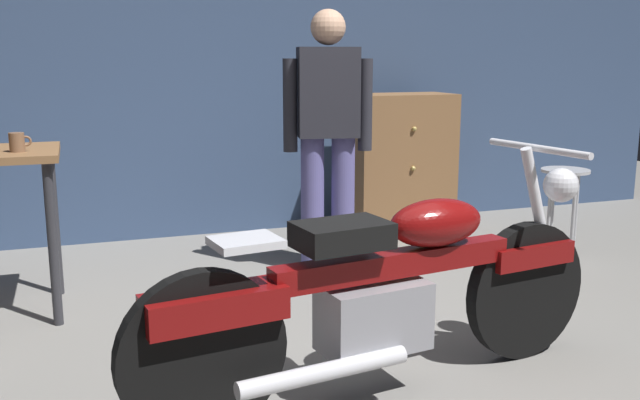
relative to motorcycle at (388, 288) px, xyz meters
The scene contains 7 objects.
ground_plane 0.48m from the motorcycle, 82.63° to the left, with size 12.00×12.00×0.00m, color gray.
back_wall 3.17m from the motorcycle, 89.56° to the left, with size 8.00×0.12×3.10m, color #384C70.
motorcycle is the anchor object (origin of this frame).
person_standing 1.80m from the motorcycle, 78.27° to the left, with size 0.56×0.29×1.67m.
shop_stool 2.36m from the motorcycle, 35.13° to the left, with size 0.32×0.32×0.64m.
wooden_dresser 2.77m from the motorcycle, 63.37° to the left, with size 0.80×0.47×1.10m.
mug_brown_stoneware 2.08m from the motorcycle, 135.95° to the left, with size 0.11×0.08×0.10m.
Camera 1 is at (-1.19, -2.67, 1.38)m, focal length 39.45 mm.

